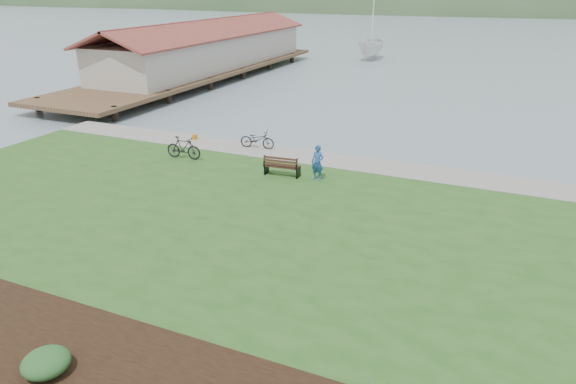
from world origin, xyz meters
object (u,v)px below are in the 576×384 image
(person, at_px, (318,160))
(sailboat, at_px, (370,59))
(park_bench, at_px, (282,166))
(bicycle_a, at_px, (257,139))

(person, distance_m, sailboat, 42.89)
(park_bench, distance_m, bicycle_a, 4.43)
(bicycle_a, xyz_separation_m, sailboat, (-4.31, 38.82, -0.90))
(bicycle_a, bearing_deg, sailboat, 0.13)
(bicycle_a, relative_size, sailboat, 0.07)
(person, height_order, sailboat, sailboat)
(park_bench, bearing_deg, bicycle_a, 126.00)
(park_bench, xyz_separation_m, sailboat, (-7.24, 42.15, -0.89))
(park_bench, height_order, person, person)
(park_bench, relative_size, sailboat, 0.06)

